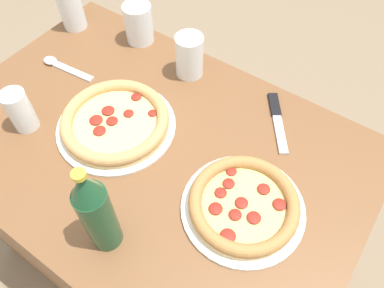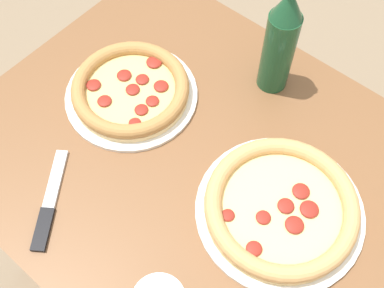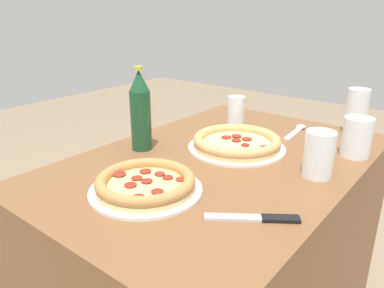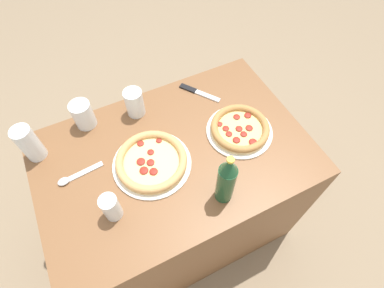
{
  "view_description": "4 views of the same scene",
  "coord_description": "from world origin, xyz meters",
  "px_view_note": "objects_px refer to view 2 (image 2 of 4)",
  "views": [
    {
      "loc": [
        0.4,
        -0.39,
        1.51
      ],
      "look_at": [
        0.12,
        0.02,
        0.83
      ],
      "focal_mm": 35.0,
      "sensor_mm": 36.0,
      "label": 1
    },
    {
      "loc": [
        -0.19,
        0.35,
        1.56
      ],
      "look_at": [
        0.1,
        -0.0,
        0.79
      ],
      "focal_mm": 45.0,
      "sensor_mm": 36.0,
      "label": 2
    },
    {
      "loc": [
        0.84,
        0.56,
        1.18
      ],
      "look_at": [
        0.11,
        -0.02,
        0.83
      ],
      "focal_mm": 35.0,
      "sensor_mm": 36.0,
      "label": 3
    },
    {
      "loc": [
        -0.21,
        -0.58,
        1.76
      ],
      "look_at": [
        0.07,
        -0.02,
        0.81
      ],
      "focal_mm": 28.0,
      "sensor_mm": 36.0,
      "label": 4
    }
  ],
  "objects_px": {
    "pizza_margherita": "(281,207)",
    "pizza_salami": "(131,90)",
    "beer_bottle": "(280,42)",
    "knife": "(49,203)"
  },
  "relations": [
    {
      "from": "pizza_margherita",
      "to": "beer_bottle",
      "type": "distance_m",
      "value": 0.31
    },
    {
      "from": "pizza_margherita",
      "to": "pizza_salami",
      "type": "distance_m",
      "value": 0.38
    },
    {
      "from": "pizza_margherita",
      "to": "pizza_salami",
      "type": "bearing_deg",
      "value": -2.43
    },
    {
      "from": "pizza_salami",
      "to": "knife",
      "type": "xyz_separation_m",
      "value": [
        -0.05,
        0.27,
        -0.02
      ]
    },
    {
      "from": "pizza_margherita",
      "to": "knife",
      "type": "distance_m",
      "value": 0.41
    },
    {
      "from": "beer_bottle",
      "to": "knife",
      "type": "height_order",
      "value": "beer_bottle"
    },
    {
      "from": "pizza_margherita",
      "to": "beer_bottle",
      "type": "height_order",
      "value": "beer_bottle"
    },
    {
      "from": "beer_bottle",
      "to": "pizza_margherita",
      "type": "bearing_deg",
      "value": 127.96
    },
    {
      "from": "pizza_margherita",
      "to": "knife",
      "type": "bearing_deg",
      "value": 37.98
    },
    {
      "from": "pizza_margherita",
      "to": "pizza_salami",
      "type": "xyz_separation_m",
      "value": [
        0.38,
        -0.02,
        -0.0
      ]
    }
  ]
}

